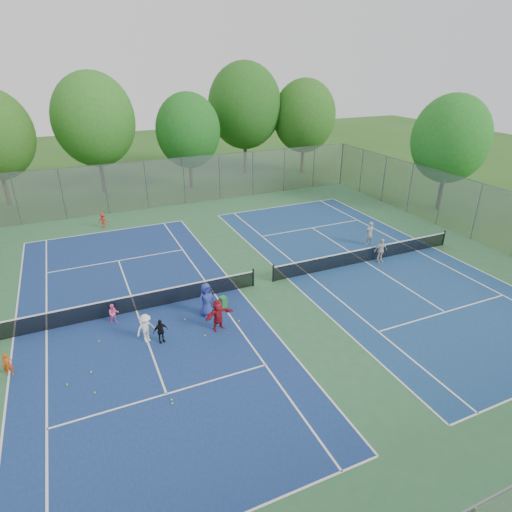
{
  "coord_description": "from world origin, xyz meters",
  "views": [
    {
      "loc": [
        -8.98,
        -19.1,
        11.47
      ],
      "look_at": [
        0.0,
        1.0,
        1.3
      ],
      "focal_mm": 30.0,
      "sensor_mm": 36.0,
      "label": 1
    }
  ],
  "objects_px": {
    "ball_crate": "(111,303)",
    "instructor": "(369,233)",
    "ball_hopper": "(223,302)",
    "net_left": "(135,303)",
    "net_right": "(366,255)"
  },
  "relations": [
    {
      "from": "ball_crate",
      "to": "instructor",
      "type": "xyz_separation_m",
      "value": [
        16.92,
        1.1,
        0.68
      ]
    },
    {
      "from": "ball_hopper",
      "to": "instructor",
      "type": "xyz_separation_m",
      "value": [
        11.76,
        3.58,
        0.52
      ]
    },
    {
      "from": "ball_hopper",
      "to": "instructor",
      "type": "bearing_deg",
      "value": 16.91
    },
    {
      "from": "ball_hopper",
      "to": "ball_crate",
      "type": "bearing_deg",
      "value": 154.35
    },
    {
      "from": "net_left",
      "to": "net_right",
      "type": "relative_size",
      "value": 1.0
    },
    {
      "from": "instructor",
      "to": "ball_crate",
      "type": "bearing_deg",
      "value": 1.05
    },
    {
      "from": "net_left",
      "to": "net_right",
      "type": "bearing_deg",
      "value": 0.0
    },
    {
      "from": "ball_crate",
      "to": "instructor",
      "type": "height_order",
      "value": "instructor"
    },
    {
      "from": "ball_crate",
      "to": "net_left",
      "type": "bearing_deg",
      "value": -42.94
    },
    {
      "from": "net_left",
      "to": "net_right",
      "type": "distance_m",
      "value": 14.0
    },
    {
      "from": "net_left",
      "to": "net_right",
      "type": "xyz_separation_m",
      "value": [
        14.0,
        0.0,
        0.0
      ]
    },
    {
      "from": "ball_hopper",
      "to": "instructor",
      "type": "distance_m",
      "value": 12.31
    },
    {
      "from": "net_left",
      "to": "ball_crate",
      "type": "xyz_separation_m",
      "value": [
        -1.08,
        1.0,
        -0.3
      ]
    },
    {
      "from": "ball_hopper",
      "to": "instructor",
      "type": "relative_size",
      "value": 0.38
    },
    {
      "from": "net_right",
      "to": "ball_hopper",
      "type": "height_order",
      "value": "net_right"
    }
  ]
}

